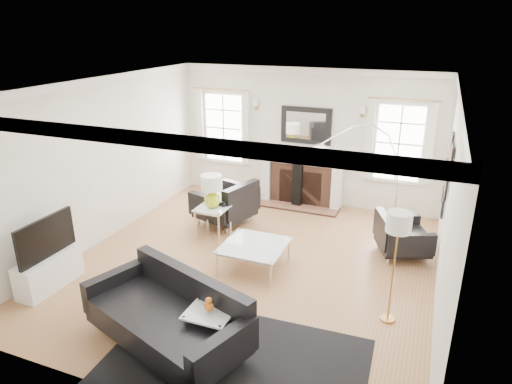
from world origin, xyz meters
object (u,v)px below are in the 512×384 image
at_px(sofa, 171,316).
at_px(gourd_lamp, 212,189).
at_px(armchair_left, 228,204).
at_px(armchair_right, 400,237).
at_px(fireplace, 302,179).
at_px(coffee_table, 254,247).
at_px(arc_floor_lamp, 360,175).

distance_m(sofa, gourd_lamp, 2.91).
xyz_separation_m(armchair_left, armchair_right, (3.16, -0.12, -0.07)).
xyz_separation_m(armchair_right, gourd_lamp, (-3.12, -0.57, 0.61)).
relative_size(fireplace, armchair_right, 1.56).
bearing_deg(fireplace, gourd_lamp, -114.11).
bearing_deg(coffee_table, sofa, -97.31).
bearing_deg(armchair_left, armchair_right, -2.10).
relative_size(armchair_right, arc_floor_lamp, 0.52).
xyz_separation_m(fireplace, gourd_lamp, (-0.98, -2.18, 0.39)).
relative_size(fireplace, armchair_left, 1.35).
height_order(armchair_left, armchair_right, armchair_left).
relative_size(gourd_lamp, arc_floor_lamp, 0.28).
distance_m(armchair_right, gourd_lamp, 3.23).
relative_size(fireplace, sofa, 0.75).
bearing_deg(sofa, armchair_left, 104.09).
xyz_separation_m(armchair_right, arc_floor_lamp, (-0.80, 0.53, 0.81)).
relative_size(fireplace, coffee_table, 1.81).
bearing_deg(armchair_left, gourd_lamp, -87.28).
height_order(fireplace, armchair_left, fireplace).
height_order(sofa, armchair_right, sofa).
xyz_separation_m(sofa, coffee_table, (0.26, 1.99, 0.02)).
height_order(coffee_table, gourd_lamp, gourd_lamp).
relative_size(armchair_left, armchair_right, 1.15).
relative_size(armchair_left, gourd_lamp, 2.12).
xyz_separation_m(sofa, gourd_lamp, (-0.83, 2.73, 0.56)).
bearing_deg(arc_floor_lamp, sofa, -111.36).
relative_size(fireplace, gourd_lamp, 2.87).
bearing_deg(armchair_right, arc_floor_lamp, 146.17).
xyz_separation_m(armchair_left, arc_floor_lamp, (2.36, 0.42, 0.75)).
relative_size(armchair_right, gourd_lamp, 1.84).
relative_size(armchair_right, coffee_table, 1.16).
bearing_deg(arc_floor_lamp, coffee_table, -124.01).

